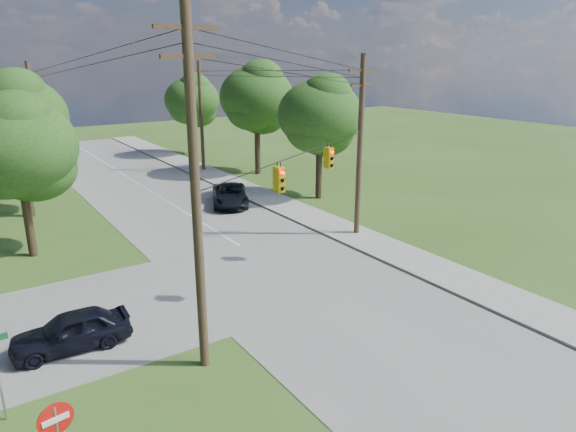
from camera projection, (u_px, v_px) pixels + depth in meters
ground at (317, 332)px, 20.08m from camera, size 140.00×140.00×0.00m
main_road at (289, 276)px, 25.11m from camera, size 10.00×100.00×0.03m
sidewalk_east at (389, 249)px, 28.63m from camera, size 2.60×100.00×0.12m
pole_sw at (195, 192)px, 16.13m from camera, size 2.00×0.32×12.00m
pole_ne at (360, 145)px, 29.52m from camera, size 2.00×0.32×10.50m
pole_north_e at (201, 116)px, 47.15m from camera, size 2.00×0.32×10.00m
pole_north_w at (36, 127)px, 39.82m from camera, size 2.00×0.32×10.00m
power_lines at (214, 79)px, 27.35m from camera, size 13.93×29.62×4.93m
traffic_signals at (306, 167)px, 23.32m from camera, size 4.91×3.27×1.05m
tree_w_near at (17, 147)px, 26.05m from camera, size 6.00×6.00×8.40m
tree_w_mid at (16, 118)px, 32.76m from camera, size 6.40×6.40×9.22m
tree_e_near at (320, 115)px, 37.30m from camera, size 6.20×6.20×8.81m
tree_e_mid at (257, 97)px, 45.33m from camera, size 6.60×6.60×9.64m
tree_e_far at (192, 100)px, 54.65m from camera, size 5.80×5.80×8.32m
car_cross_dark at (71, 331)px, 18.69m from camera, size 4.25×1.88×1.42m
car_main_north at (230, 195)px, 37.09m from camera, size 4.39×5.79×1.46m
do_not_enter_sign at (57, 429)px, 12.12m from camera, size 0.86×0.18×2.59m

